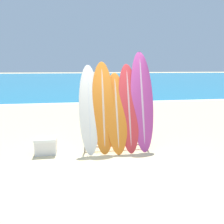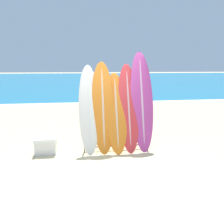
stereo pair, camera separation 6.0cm
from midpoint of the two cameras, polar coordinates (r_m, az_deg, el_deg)
ground_plane at (r=5.00m, az=-1.48°, el=-13.38°), size 160.00×160.00×0.00m
ocean_water at (r=42.15m, az=-7.44°, el=8.79°), size 120.00×60.00×0.01m
surfboard_rack at (r=5.60m, az=1.46°, el=-5.65°), size 1.68×0.04×0.83m
surfboard_slot_0 at (r=5.43m, az=-5.74°, el=0.71°), size 0.51×0.76×2.18m
surfboard_slot_1 at (r=5.44m, az=-2.07°, el=1.24°), size 0.58×0.74×2.26m
surfboard_slot_2 at (r=5.49m, az=1.43°, el=-0.12°), size 0.56×0.86×1.99m
surfboard_slot_3 at (r=5.57m, az=4.65°, el=1.16°), size 0.53×0.83×2.21m
surfboard_slot_4 at (r=5.66m, az=8.11°, el=2.88°), size 0.59×0.84×2.52m
person_near_water at (r=9.78m, az=-6.56°, el=4.56°), size 0.28×0.22×1.67m
person_mid_beach at (r=11.32m, az=0.85°, el=5.64°), size 0.22×0.28×1.68m
cooler_box at (r=5.71m, az=-16.62°, el=-8.39°), size 0.52×0.35×0.41m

